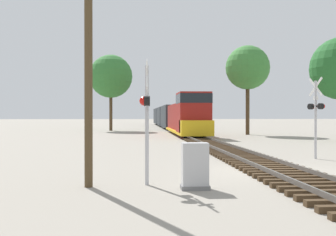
# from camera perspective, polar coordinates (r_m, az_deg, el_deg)

# --- Properties ---
(ground_plane) EXTENTS (400.00, 400.00, 0.00)m
(ground_plane) POSITION_cam_1_polar(r_m,az_deg,el_deg) (15.73, 15.20, -7.51)
(ground_plane) COLOR gray
(rail_track_bed) EXTENTS (2.60, 160.00, 0.31)m
(rail_track_bed) POSITION_cam_1_polar(r_m,az_deg,el_deg) (15.71, 15.20, -7.03)
(rail_track_bed) COLOR #42301E
(rail_track_bed) RESTS_ON ground
(freight_train) EXTENTS (2.96, 61.68, 4.29)m
(freight_train) POSITION_cam_1_polar(r_m,az_deg,el_deg) (64.13, 0.25, 0.18)
(freight_train) COLOR maroon
(freight_train) RESTS_ON ground
(crossing_signal_near) EXTENTS (0.34, 1.00, 3.87)m
(crossing_signal_near) POSITION_cam_1_polar(r_m,az_deg,el_deg) (12.19, -3.20, 1.29)
(crossing_signal_near) COLOR #B7B7BC
(crossing_signal_near) RESTS_ON ground
(crossing_signal_far) EXTENTS (0.55, 1.01, 4.03)m
(crossing_signal_far) POSITION_cam_1_polar(r_m,az_deg,el_deg) (20.76, 20.69, 1.01)
(crossing_signal_far) COLOR #B7B7BC
(crossing_signal_far) RESTS_ON ground
(relay_cabinet) EXTENTS (0.83, 0.52, 1.36)m
(relay_cabinet) POSITION_cam_1_polar(r_m,az_deg,el_deg) (11.58, 3.94, -7.02)
(relay_cabinet) COLOR slate
(relay_cabinet) RESTS_ON ground
(utility_pole) EXTENTS (1.80, 0.24, 9.01)m
(utility_pole) POSITION_cam_1_polar(r_m,az_deg,el_deg) (12.31, -11.48, 12.22)
(utility_pole) COLOR #4C3A23
(utility_pole) RESTS_ON ground
(tree_mid_background) EXTENTS (4.85, 4.85, 9.85)m
(tree_mid_background) POSITION_cam_1_polar(r_m,az_deg,el_deg) (44.51, 11.48, 7.14)
(tree_mid_background) COLOR #473521
(tree_mid_background) RESTS_ON ground
(tree_deep_background) EXTENTS (5.99, 5.99, 10.56)m
(tree_deep_background) POSITION_cam_1_polar(r_m,az_deg,el_deg) (55.43, -8.30, 5.98)
(tree_deep_background) COLOR #473521
(tree_deep_background) RESTS_ON ground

